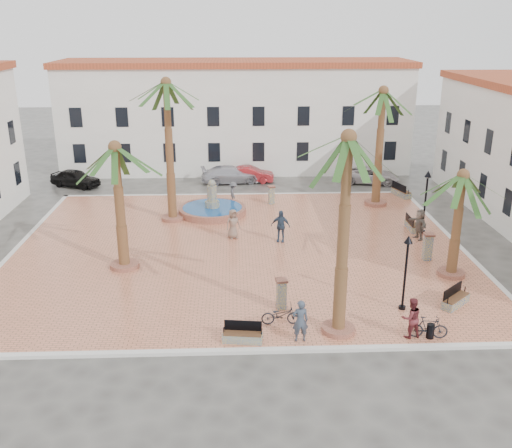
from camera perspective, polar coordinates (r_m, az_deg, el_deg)
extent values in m
plane|color=#56544F|center=(33.43, -1.71, -2.61)|extent=(120.00, 120.00, 0.00)
cube|color=#DE825D|center=(33.40, -1.72, -2.49)|extent=(26.00, 22.00, 0.15)
cube|color=silver|center=(43.79, -1.89, 2.94)|extent=(26.30, 0.30, 0.16)
cube|color=silver|center=(23.57, -1.39, -12.59)|extent=(26.30, 0.30, 0.16)
cube|color=silver|center=(35.93, 19.51, -2.03)|extent=(0.30, 22.30, 0.16)
cube|color=silver|center=(35.75, -23.06, -2.60)|extent=(0.30, 22.30, 0.16)
cube|color=white|center=(51.59, -2.04, 10.53)|extent=(30.00, 7.00, 9.00)
cube|color=#B24828|center=(51.06, -2.10, 15.80)|extent=(30.40, 7.40, 0.50)
cube|color=black|center=(50.28, -17.22, 6.76)|extent=(1.00, 0.12, 1.60)
cube|color=black|center=(49.45, -12.99, 6.93)|extent=(1.00, 0.12, 1.60)
cube|color=black|center=(48.90, -8.63, 7.07)|extent=(1.00, 0.12, 1.60)
cube|color=black|center=(48.63, -4.20, 7.17)|extent=(1.00, 0.12, 1.60)
cube|color=black|center=(48.64, 0.25, 7.23)|extent=(1.00, 0.12, 1.60)
cube|color=black|center=(48.95, 4.68, 7.24)|extent=(1.00, 0.12, 1.60)
cube|color=black|center=(49.54, 9.02, 7.22)|extent=(1.00, 0.12, 1.60)
cube|color=black|center=(50.40, 13.24, 7.15)|extent=(1.00, 0.12, 1.60)
cube|color=black|center=(49.74, -17.56, 10.13)|extent=(1.00, 0.12, 1.60)
cube|color=black|center=(48.90, -13.25, 10.36)|extent=(1.00, 0.12, 1.60)
cube|color=black|center=(48.34, -8.81, 10.54)|extent=(1.00, 0.12, 1.60)
cube|color=black|center=(48.07, -4.29, 10.67)|extent=(1.00, 0.12, 1.60)
cube|color=black|center=(48.09, 0.26, 10.72)|extent=(1.00, 0.12, 1.60)
cube|color=black|center=(48.40, 4.77, 10.71)|extent=(1.00, 0.12, 1.60)
cube|color=black|center=(49.00, 9.21, 10.64)|extent=(1.00, 0.12, 1.60)
cube|color=black|center=(49.87, 13.51, 10.51)|extent=(1.00, 0.12, 1.60)
cube|color=black|center=(38.12, 23.94, 2.00)|extent=(0.12, 1.00, 1.60)
cube|color=black|center=(41.34, 21.78, 3.57)|extent=(0.12, 1.00, 1.60)
cube|color=black|center=(44.64, 19.93, 4.91)|extent=(0.12, 1.00, 1.60)
cube|color=black|center=(48.00, 18.33, 6.06)|extent=(0.12, 1.00, 1.60)
cube|color=black|center=(40.69, 22.31, 7.63)|extent=(0.12, 1.00, 1.60)
cube|color=black|center=(44.03, 20.38, 8.68)|extent=(0.12, 1.00, 1.60)
cube|color=black|center=(47.44, 18.72, 9.58)|extent=(0.12, 1.00, 1.60)
cube|color=black|center=(45.10, -22.78, 4.69)|extent=(0.12, 1.00, 1.60)
cube|color=black|center=(44.50, -23.29, 8.42)|extent=(0.12, 1.00, 1.60)
cylinder|color=#A9634E|center=(39.33, -4.38, 1.38)|extent=(4.64, 4.64, 0.44)
cylinder|color=#194C8C|center=(39.26, -4.39, 1.66)|extent=(4.08, 4.08, 0.07)
cylinder|color=gray|center=(39.26, -4.39, 1.69)|extent=(0.99, 0.99, 0.88)
cylinder|color=gray|center=(39.00, -4.43, 2.92)|extent=(0.66, 0.66, 1.32)
sphere|color=gray|center=(38.77, -4.46, 4.10)|extent=(0.49, 0.49, 0.49)
cylinder|color=#A9634E|center=(38.44, -8.31, 0.62)|extent=(1.52, 1.52, 0.23)
cylinder|color=brown|center=(37.24, -8.65, 7.15)|extent=(0.49, 0.49, 8.73)
sphere|color=brown|center=(36.56, -9.01, 13.84)|extent=(0.66, 0.66, 0.66)
cylinder|color=#A9634E|center=(31.54, -13.00, -4.02)|extent=(1.53, 1.53, 0.23)
cylinder|color=brown|center=(30.40, -13.47, 1.66)|extent=(0.50, 0.50, 6.33)
sphere|color=brown|center=(29.61, -13.95, 7.49)|extent=(0.67, 0.67, 0.67)
cylinder|color=#A9634E|center=(24.97, 8.22, -10.33)|extent=(1.43, 1.43, 0.22)
cylinder|color=brown|center=(23.18, 8.72, -1.34)|extent=(0.47, 0.47, 8.15)
sphere|color=brown|center=(22.07, 9.26, 8.59)|extent=(0.63, 0.63, 0.63)
cylinder|color=#A9634E|center=(31.52, 18.92, -4.64)|extent=(1.41, 1.41, 0.21)
cylinder|color=brown|center=(30.57, 19.46, -0.04)|extent=(0.46, 0.46, 5.16)
sphere|color=brown|center=(29.85, 20.02, 4.63)|extent=(0.62, 0.62, 0.62)
cylinder|color=#A9634E|center=(42.07, 11.84, 2.09)|extent=(1.60, 1.60, 0.24)
cylinder|color=brown|center=(41.06, 12.24, 7.47)|extent=(0.52, 0.52, 7.83)
sphere|color=brown|center=(40.45, 12.64, 12.89)|extent=(0.70, 0.70, 0.70)
cube|color=gray|center=(23.95, -1.35, -11.31)|extent=(1.70, 0.71, 0.37)
cube|color=#56351E|center=(23.84, -1.36, -10.87)|extent=(1.60, 0.65, 0.05)
cube|color=black|center=(23.89, -1.31, -10.12)|extent=(1.55, 0.24, 0.46)
cylinder|color=black|center=(23.88, -3.25, -10.55)|extent=(0.05, 0.05, 0.27)
cylinder|color=black|center=(23.72, 0.54, -10.73)|extent=(0.05, 0.05, 0.27)
cube|color=gray|center=(28.30, 19.34, -7.33)|extent=(1.66, 1.57, 0.39)
cube|color=#56351E|center=(28.21, 19.39, -6.93)|extent=(1.55, 1.47, 0.06)
cube|color=black|center=(28.17, 19.06, -6.32)|extent=(1.26, 1.14, 0.49)
cylinder|color=black|center=(27.48, 18.62, -7.29)|extent=(0.05, 0.05, 0.29)
cylinder|color=black|center=(28.84, 20.17, -6.17)|extent=(0.05, 0.05, 0.29)
cube|color=gray|center=(37.51, 15.34, -0.25)|extent=(0.52, 1.69, 0.37)
cube|color=#56351E|center=(37.44, 15.37, 0.06)|extent=(0.47, 1.59, 0.06)
cube|color=black|center=(37.30, 15.10, 0.42)|extent=(0.05, 1.59, 0.47)
cylinder|color=black|center=(36.69, 15.74, -0.19)|extent=(0.05, 0.05, 0.28)
cylinder|color=black|center=(38.13, 15.04, 0.62)|extent=(0.05, 0.05, 0.28)
cube|color=gray|center=(44.51, 14.32, 2.99)|extent=(1.13, 2.03, 0.43)
cube|color=#56351E|center=(44.44, 14.34, 3.30)|extent=(1.05, 1.91, 0.06)
cube|color=black|center=(44.24, 14.12, 3.63)|extent=(0.58, 1.77, 0.54)
cylinder|color=black|center=(43.68, 15.00, 3.13)|extent=(0.05, 0.05, 0.32)
cylinder|color=black|center=(45.14, 13.73, 3.77)|extent=(0.05, 0.05, 0.32)
cylinder|color=black|center=(27.33, 14.40, -8.08)|extent=(0.32, 0.32, 0.14)
cylinder|color=black|center=(26.63, 14.69, -4.97)|extent=(0.11, 0.11, 3.22)
cone|color=black|center=(25.98, 15.02, -1.48)|extent=(0.39, 0.39, 0.36)
sphere|color=beige|center=(26.02, 14.99, -1.75)|extent=(0.21, 0.21, 0.21)
cylinder|color=black|center=(37.14, 16.28, -0.72)|extent=(0.36, 0.36, 0.16)
cylinder|color=black|center=(36.57, 16.55, 1.91)|extent=(0.12, 0.12, 3.55)
cone|color=black|center=(36.06, 16.84, 4.83)|extent=(0.43, 0.43, 0.39)
sphere|color=beige|center=(36.10, 16.82, 4.60)|extent=(0.24, 0.24, 0.24)
cube|color=gray|center=(26.30, 2.55, -7.08)|extent=(0.47, 0.47, 1.36)
cube|color=#A9634E|center=(25.98, 2.58, -5.64)|extent=(0.58, 0.58, 0.10)
cube|color=gray|center=(41.15, 1.56, 2.86)|extent=(0.45, 0.45, 1.25)
cube|color=#A9634E|center=(40.96, 1.56, 3.76)|extent=(0.56, 0.56, 0.10)
cube|color=gray|center=(32.85, 16.79, -2.27)|extent=(0.46, 0.46, 1.43)
cube|color=#A9634E|center=(32.58, 16.92, -1.01)|extent=(0.57, 0.57, 0.11)
cylinder|color=black|center=(25.22, 17.04, -10.20)|extent=(0.33, 0.33, 0.64)
imported|color=#394252|center=(23.72, 4.45, -9.62)|extent=(0.71, 0.50, 1.85)
imported|color=black|center=(25.10, 2.49, -9.08)|extent=(1.70, 0.60, 0.89)
imported|color=maroon|center=(24.79, 15.25, -9.03)|extent=(0.99, 0.84, 1.78)
imported|color=black|center=(25.10, 16.84, -9.87)|extent=(1.68, 0.68, 0.98)
imported|color=#816657|center=(34.54, -2.32, 0.02)|extent=(1.05, 0.89, 1.82)
imported|color=#2E4058|center=(33.98, 2.47, -0.20)|extent=(1.23, 0.75, 1.96)
imported|color=#4C4D51|center=(41.24, -2.29, 3.13)|extent=(0.67, 1.07, 1.59)
imported|color=#6B5F56|center=(35.73, 16.02, -0.02)|extent=(0.97, 1.84, 1.89)
imported|color=black|center=(48.33, -17.62, 4.39)|extent=(4.45, 3.19, 1.41)
imported|color=#AB2228|center=(47.50, -0.59, 4.99)|extent=(4.06, 1.83, 1.29)
imported|color=silver|center=(47.27, -2.54, 4.98)|extent=(5.07, 2.61, 1.41)
imported|color=beige|center=(48.09, 11.41, 4.79)|extent=(5.01, 3.13, 1.29)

